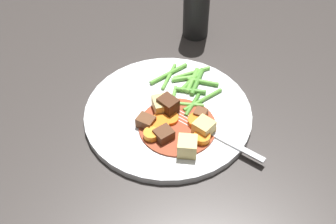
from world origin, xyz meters
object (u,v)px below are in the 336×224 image
at_px(potato_chunk_1, 187,146).
at_px(fork, 213,134).
at_px(carrot_slice_0, 198,121).
at_px(pepper_mill, 197,2).
at_px(carrot_slice_1, 202,138).
at_px(meat_chunk_3, 201,114).
at_px(carrot_slice_4, 160,123).
at_px(potato_chunk_0, 163,105).
at_px(potato_chunk_2, 204,128).
at_px(carrot_slice_2, 169,118).
at_px(carrot_slice_3, 151,135).
at_px(meat_chunk_0, 164,135).
at_px(meat_chunk_2, 171,107).
at_px(dinner_plate, 168,115).
at_px(meat_chunk_1, 146,122).

distance_m(potato_chunk_1, fork, 0.06).
distance_m(carrot_slice_0, pepper_mill, 0.26).
relative_size(carrot_slice_1, meat_chunk_3, 1.36).
relative_size(carrot_slice_4, potato_chunk_0, 1.02).
distance_m(carrot_slice_1, potato_chunk_2, 0.02).
height_order(carrot_slice_1, potato_chunk_1, potato_chunk_1).
distance_m(carrot_slice_2, carrot_slice_3, 0.05).
bearing_deg(fork, pepper_mill, 176.85).
bearing_deg(fork, meat_chunk_0, -90.58).
height_order(carrot_slice_3, meat_chunk_3, meat_chunk_3).
height_order(meat_chunk_3, fork, meat_chunk_3).
distance_m(potato_chunk_1, meat_chunk_2, 0.09).
xyz_separation_m(carrot_slice_1, carrot_slice_2, (-0.05, -0.05, -0.00)).
distance_m(carrot_slice_1, fork, 0.02).
bearing_deg(dinner_plate, carrot_slice_1, 33.57).
relative_size(carrot_slice_4, meat_chunk_0, 1.22).
xyz_separation_m(carrot_slice_2, meat_chunk_0, (0.04, -0.01, 0.00)).
bearing_deg(carrot_slice_3, meat_chunk_2, 142.70).
bearing_deg(carrot_slice_3, dinner_plate, 148.37).
xyz_separation_m(potato_chunk_1, potato_chunk_2, (-0.04, 0.03, -0.00)).
bearing_deg(fork, carrot_slice_1, -60.43).
height_order(carrot_slice_4, potato_chunk_2, potato_chunk_2).
relative_size(carrot_slice_1, potato_chunk_0, 0.81).
distance_m(carrot_slice_2, potato_chunk_2, 0.06).
distance_m(meat_chunk_3, pepper_mill, 0.25).
distance_m(potato_chunk_0, potato_chunk_2, 0.08).
bearing_deg(meat_chunk_3, carrot_slice_3, -67.32).
relative_size(dinner_plate, carrot_slice_2, 9.18).
xyz_separation_m(meat_chunk_2, meat_chunk_3, (0.01, 0.05, -0.01)).
height_order(potato_chunk_2, meat_chunk_1, potato_chunk_2).
distance_m(meat_chunk_1, meat_chunk_2, 0.05).
bearing_deg(meat_chunk_0, meat_chunk_1, -139.93).
relative_size(meat_chunk_0, pepper_mill, 0.18).
xyz_separation_m(carrot_slice_4, meat_chunk_3, (-0.01, 0.07, 0.00)).
relative_size(meat_chunk_2, fork, 0.22).
xyz_separation_m(carrot_slice_1, carrot_slice_4, (-0.04, -0.06, -0.00)).
height_order(carrot_slice_0, pepper_mill, pepper_mill).
distance_m(carrot_slice_2, potato_chunk_0, 0.03).
distance_m(meat_chunk_0, meat_chunk_2, 0.06).
bearing_deg(potato_chunk_1, carrot_slice_1, 127.08).
bearing_deg(fork, dinner_plate, -131.38).
bearing_deg(carrot_slice_1, meat_chunk_0, -101.49).
relative_size(meat_chunk_2, meat_chunk_3, 1.55).
relative_size(carrot_slice_0, meat_chunk_2, 1.10).
distance_m(carrot_slice_0, meat_chunk_2, 0.05).
height_order(carrot_slice_3, potato_chunk_1, potato_chunk_1).
bearing_deg(potato_chunk_0, carrot_slice_1, 36.03).
bearing_deg(carrot_slice_3, potato_chunk_1, 56.25).
height_order(carrot_slice_4, meat_chunk_1, meat_chunk_1).
bearing_deg(meat_chunk_0, carrot_slice_3, -99.77).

